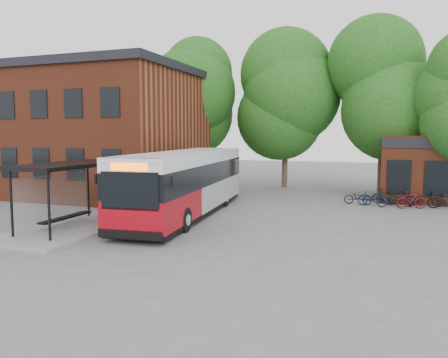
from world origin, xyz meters
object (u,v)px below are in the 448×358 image
(bicycle_0, at_px, (358,197))
(bicycle_3, at_px, (385,196))
(city_bus, at_px, (187,184))
(bicycle_7, at_px, (448,200))
(bus_shelter, at_px, (71,196))
(bicycle_5, at_px, (411,200))
(bicycle_2, at_px, (372,199))
(bicycle_4, at_px, (399,199))
(bicycle_6, at_px, (422,199))

(bicycle_0, xyz_separation_m, bicycle_3, (1.50, 0.65, 0.05))
(city_bus, height_order, bicycle_7, city_bus)
(bus_shelter, distance_m, bicycle_5, 17.65)
(bicycle_2, xyz_separation_m, bicycle_4, (1.44, 0.59, -0.02))
(bus_shelter, bearing_deg, bicycle_5, 36.75)
(bicycle_3, xyz_separation_m, bicycle_5, (1.33, -1.31, 0.03))
(city_bus, height_order, bicycle_5, city_bus)
(bicycle_6, distance_m, bicycle_7, 1.35)
(city_bus, distance_m, bicycle_5, 12.36)
(bicycle_0, bearing_deg, bus_shelter, 132.23)
(bicycle_0, bearing_deg, bicycle_3, -69.02)
(bicycle_2, relative_size, bicycle_6, 0.95)
(bus_shelter, height_order, bicycle_5, bus_shelter)
(bicycle_2, height_order, bicycle_6, bicycle_6)
(city_bus, relative_size, bicycle_6, 7.14)
(bus_shelter, bearing_deg, bicycle_6, 37.74)
(bus_shelter, xyz_separation_m, bicycle_6, (14.74, 11.41, -0.98))
(city_bus, bearing_deg, bicycle_0, 34.08)
(bicycle_0, distance_m, bicycle_6, 3.45)
(bicycle_2, bearing_deg, city_bus, 144.00)
(bus_shelter, relative_size, city_bus, 0.55)
(city_bus, bearing_deg, bus_shelter, -130.76)
(bicycle_3, relative_size, bicycle_4, 0.96)
(bicycle_5, bearing_deg, bus_shelter, 109.40)
(bicycle_6, height_order, bicycle_7, bicycle_6)
(bicycle_2, relative_size, bicycle_5, 1.04)
(city_bus, bearing_deg, bicycle_6, 25.28)
(bicycle_2, relative_size, bicycle_7, 1.14)
(bicycle_7, bearing_deg, bicycle_0, 115.10)
(bicycle_2, distance_m, bicycle_6, 2.74)
(bicycle_0, distance_m, bicycle_4, 2.24)
(bus_shelter, distance_m, bicycle_3, 17.47)
(city_bus, height_order, bicycle_4, city_bus)
(bicycle_4, xyz_separation_m, bicycle_6, (1.20, 0.11, 0.05))
(bicycle_3, xyz_separation_m, bicycle_4, (0.74, -0.57, -0.04))
(bicycle_2, bearing_deg, bicycle_0, 77.15)
(bicycle_6, bearing_deg, bicycle_7, -61.70)
(bus_shelter, relative_size, bicycle_4, 4.40)
(city_bus, relative_size, bicycle_4, 7.98)
(bicycle_0, height_order, bicycle_6, bicycle_6)
(bicycle_5, distance_m, bicycle_6, 1.05)
(bicycle_0, distance_m, bicycle_7, 4.80)
(bicycle_3, distance_m, bicycle_6, 1.99)
(bicycle_7, bearing_deg, bicycle_2, 123.10)
(bicycle_0, xyz_separation_m, bicycle_7, (4.78, 0.41, 0.03))
(city_bus, height_order, bicycle_6, city_bus)
(bicycle_0, height_order, bicycle_4, bicycle_4)
(bus_shelter, xyz_separation_m, bicycle_7, (16.07, 11.61, -1.01))
(bicycle_2, xyz_separation_m, bicycle_7, (3.98, 0.91, 0.00))
(city_bus, relative_size, bicycle_0, 8.12)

